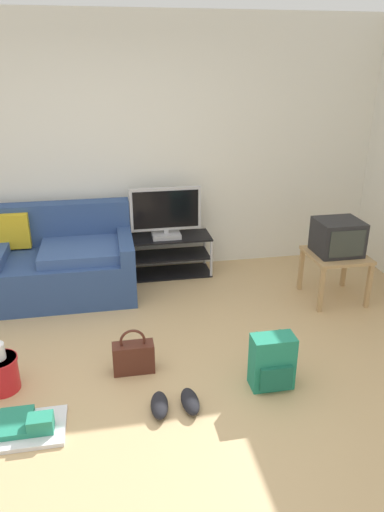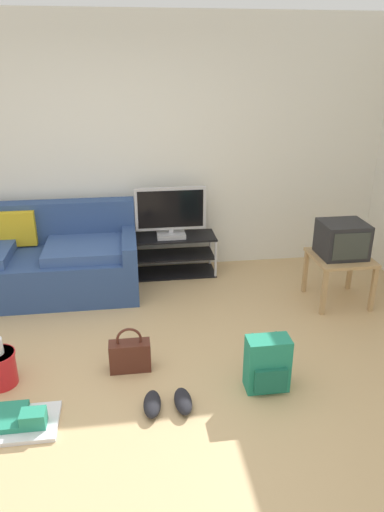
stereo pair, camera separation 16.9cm
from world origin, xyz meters
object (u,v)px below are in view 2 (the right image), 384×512
Objects in this scene: couch at (32,262)px; tv_stand at (171,255)px; flat_tv at (171,213)px; sneakers_pair at (168,403)px; backpack at (267,364)px; side_table at (340,263)px; handbag at (130,355)px; floor_tray at (22,421)px; crt_tv at (342,239)px.

tv_stand is at bearing 9.37° from couch.
flat_tv is 2.32m from sneakers_pair.
sneakers_pair is at bearing -146.56° from backpack.
flat_tv is at bearing 151.10° from side_table.
handbag is (-0.49, -1.73, -0.59)m from flat_tv.
sneakers_pair is 0.97m from floor_tray.
flat_tv is 1.78m from crt_tv.
flat_tv is at bearing -90.00° from tv_stand.
flat_tv is at bearing 8.51° from couch.
crt_tv is 2.30m from handbag.
floor_tray reaches higher than sneakers_pair.
side_table reaches higher than handbag.
tv_stand is 2.25m from sneakers_pair.
floor_tray is (-0.97, -0.04, -0.01)m from sneakers_pair.
flat_tv is 1.89m from handbag.
couch is 2.70m from backpack.
flat_tv reaches higher than floor_tray.
side_table is at bearing 36.70° from sneakers_pair.
flat_tv is 2.17× the size of sneakers_pair.
flat_tv is (0.00, -0.02, 0.50)m from tv_stand.
tv_stand is 1.81m from side_table.
crt_tv reaches higher than sneakers_pair.
couch is 1.47m from tv_stand.
tv_stand is 2.64× the size of handbag.
sneakers_pair is at bearing 2.33° from floor_tray.
crt_tv is at bearing 26.83° from floor_tray.
sneakers_pair is (-0.74, -0.12, -0.16)m from backpack.
side_table reaches higher than sneakers_pair.
crt_tv reaches higher than backpack.
floor_tray is at bearing -150.59° from backpack.
sneakers_pair is at bearing -142.97° from crt_tv.
tv_stand is at bearing 150.92° from crt_tv.
flat_tv reaches higher than backpack.
flat_tv is 1.79× the size of crt_tv.
flat_tv is 1.64× the size of floor_tray.
couch is at bearing 96.70° from floor_tray.
couch is at bearing -170.63° from tv_stand.
tv_stand is (1.45, 0.24, -0.10)m from couch.
side_table is 1.56× the size of sneakers_pair.
crt_tv is 2.35m from sneakers_pair.
side_table is 1.64m from backpack.
crt_tv is (1.56, -0.87, 0.43)m from tv_stand.
handbag is 0.80× the size of floor_tray.
flat_tv reaches higher than side_table.
crt_tv is 1.70m from backpack.
tv_stand is at bearing 127.05° from backpack.
floor_tray is (-2.78, -1.40, -0.61)m from crt_tv.
sneakers_pair is (-1.81, -1.35, -0.36)m from side_table.
handbag reaches higher than floor_tray.
flat_tv is 1.83× the size of backpack.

